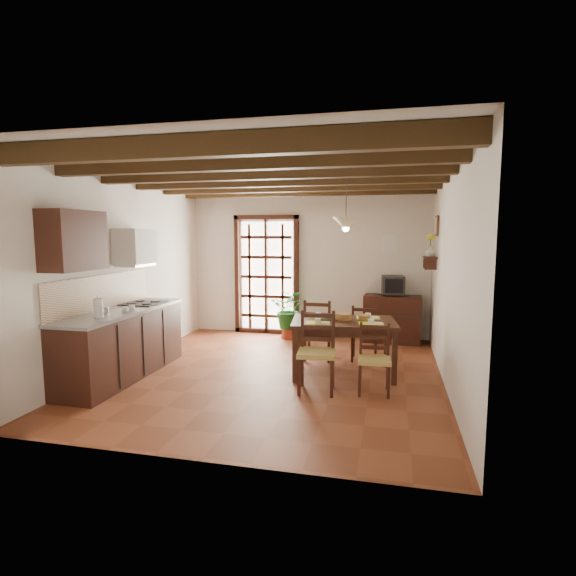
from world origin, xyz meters
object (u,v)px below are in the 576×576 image
(chair_far_left, at_px, (319,340))
(sideboard, at_px, (392,319))
(dining_table, at_px, (344,327))
(potted_plant, at_px, (290,308))
(chair_near_left, at_px, (317,367))
(chair_far_right, at_px, (364,343))
(chair_near_right, at_px, (374,372))
(crt_tv, at_px, (393,285))
(kitchen_counter, at_px, (123,342))
(pendant_lamp, at_px, (346,223))

(chair_far_left, relative_size, sideboard, 0.95)
(dining_table, height_order, potted_plant, potted_plant)
(chair_near_left, relative_size, chair_far_right, 1.13)
(chair_far_right, distance_m, sideboard, 1.36)
(chair_near_right, xyz_separation_m, crt_tv, (0.21, 2.70, 0.76))
(kitchen_counter, xyz_separation_m, potted_plant, (1.69, 2.72, 0.10))
(sideboard, relative_size, potted_plant, 0.53)
(chair_far_right, relative_size, pendant_lamp, 1.02)
(dining_table, relative_size, crt_tv, 3.63)
(kitchen_counter, relative_size, sideboard, 2.28)
(chair_near_left, bearing_deg, crt_tv, 66.86)
(chair_near_left, bearing_deg, potted_plant, 104.10)
(chair_far_right, relative_size, crt_tv, 2.09)
(chair_far_left, height_order, pendant_lamp, pendant_lamp)
(chair_near_right, relative_size, chair_far_right, 0.97)
(crt_tv, bearing_deg, sideboard, 83.99)
(kitchen_counter, xyz_separation_m, dining_table, (2.89, 0.78, 0.18))
(sideboard, distance_m, pendant_lamp, 2.64)
(sideboard, bearing_deg, pendant_lamp, -105.56)
(potted_plant, height_order, pendant_lamp, pendant_lamp)
(kitchen_counter, relative_size, pendant_lamp, 2.66)
(chair_near_left, distance_m, sideboard, 2.94)
(kitchen_counter, bearing_deg, chair_near_right, 2.09)
(pendant_lamp, bearing_deg, potted_plant, 123.04)
(kitchen_counter, bearing_deg, crt_tv, 38.56)
(dining_table, relative_size, chair_far_right, 1.74)
(chair_near_right, bearing_deg, chair_near_left, -175.08)
(kitchen_counter, height_order, chair_far_left, kitchen_counter)
(sideboard, xyz_separation_m, pendant_lamp, (-0.65, -1.95, 1.66))
(chair_near_right, relative_size, crt_tv, 2.04)
(kitchen_counter, xyz_separation_m, sideboard, (3.54, 2.83, -0.05))
(chair_near_right, bearing_deg, chair_far_left, 121.24)
(dining_table, xyz_separation_m, potted_plant, (-1.19, 1.94, -0.09))
(chair_near_right, relative_size, potted_plant, 0.45)
(chair_far_left, distance_m, chair_far_right, 0.70)
(kitchen_counter, distance_m, pendant_lamp, 3.42)
(chair_near_left, distance_m, chair_far_left, 1.42)
(chair_near_right, xyz_separation_m, chair_far_right, (-0.20, 1.41, 0.01))
(sideboard, bearing_deg, crt_tv, -87.08)
(dining_table, bearing_deg, kitchen_counter, -172.91)
(kitchen_counter, bearing_deg, potted_plant, 58.09)
(crt_tv, bearing_deg, pendant_lamp, -114.55)
(kitchen_counter, xyz_separation_m, chair_near_right, (3.33, 0.12, -0.21))
(dining_table, relative_size, chair_near_left, 1.53)
(chair_near_left, bearing_deg, dining_table, 66.60)
(dining_table, bearing_deg, chair_near_right, -63.90)
(chair_near_right, distance_m, sideboard, 2.72)
(chair_far_left, xyz_separation_m, crt_tv, (1.10, 1.39, 0.73))
(sideboard, distance_m, crt_tv, 0.61)
(kitchen_counter, relative_size, potted_plant, 1.20)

